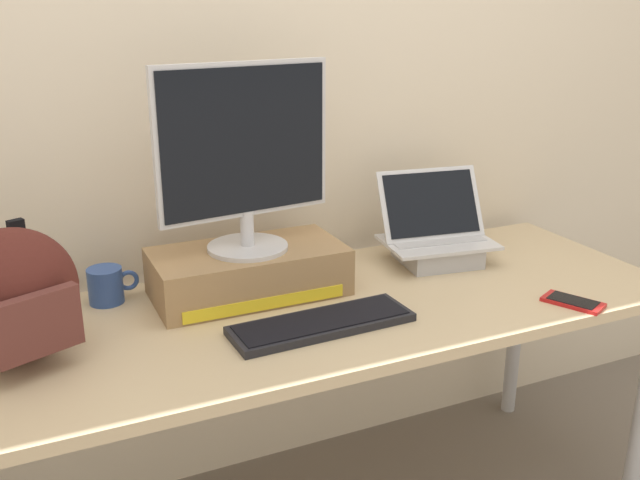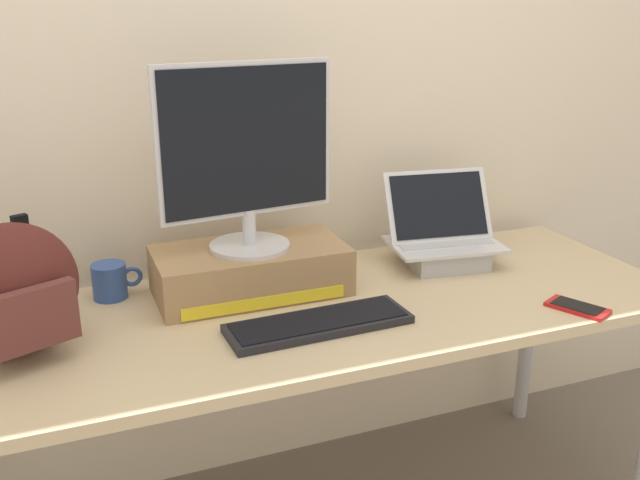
# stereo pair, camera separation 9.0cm
# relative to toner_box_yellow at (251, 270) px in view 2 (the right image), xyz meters

# --- Properties ---
(back_wall) EXTENTS (7.00, 0.10, 2.60)m
(back_wall) POSITION_rel_toner_box_yellow_xyz_m (0.14, 0.30, 0.52)
(back_wall) COLOR beige
(back_wall) RESTS_ON ground
(desk) EXTENTS (1.96, 0.70, 0.72)m
(desk) POSITION_rel_toner_box_yellow_xyz_m (0.14, -0.15, -0.13)
(desk) COLOR tan
(desk) RESTS_ON ground
(toner_box_yellow) EXTENTS (0.51, 0.26, 0.13)m
(toner_box_yellow) POSITION_rel_toner_box_yellow_xyz_m (0.00, 0.00, 0.00)
(toner_box_yellow) COLOR #9E7A51
(toner_box_yellow) RESTS_ON desk
(desktop_monitor) EXTENTS (0.47, 0.21, 0.49)m
(desktop_monitor) POSITION_rel_toner_box_yellow_xyz_m (0.00, -0.00, 0.32)
(desktop_monitor) COLOR silver
(desktop_monitor) RESTS_ON toner_box_yellow
(open_laptop) EXTENTS (0.35, 0.27, 0.27)m
(open_laptop) POSITION_rel_toner_box_yellow_xyz_m (0.60, 0.00, -0.01)
(open_laptop) COLOR #ADADB2
(open_laptop) RESTS_ON desk
(external_keyboard) EXTENTS (0.46, 0.16, 0.02)m
(external_keyboard) POSITION_rel_toner_box_yellow_xyz_m (0.09, -0.27, -0.05)
(external_keyboard) COLOR black
(external_keyboard) RESTS_ON desk
(messenger_backpack) EXTENTS (0.37, 0.32, 0.30)m
(messenger_backpack) POSITION_rel_toner_box_yellow_xyz_m (-0.59, -0.13, 0.09)
(messenger_backpack) COLOR #4C1E19
(messenger_backpack) RESTS_ON desk
(coffee_mug) EXTENTS (0.13, 0.09, 0.09)m
(coffee_mug) POSITION_rel_toner_box_yellow_xyz_m (-0.36, 0.10, -0.02)
(coffee_mug) COLOR #2D4C93
(coffee_mug) RESTS_ON desk
(cell_phone) EXTENTS (0.13, 0.17, 0.01)m
(cell_phone) POSITION_rel_toner_box_yellow_xyz_m (0.75, -0.42, -0.06)
(cell_phone) COLOR red
(cell_phone) RESTS_ON desk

